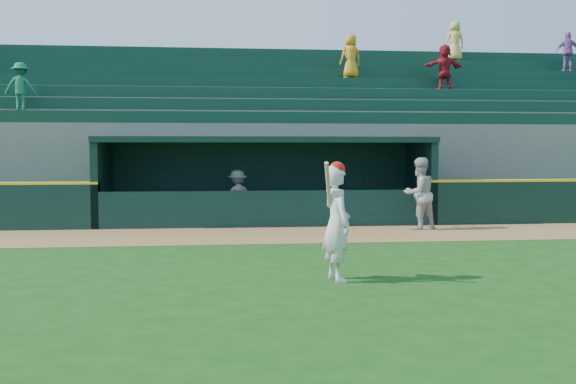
# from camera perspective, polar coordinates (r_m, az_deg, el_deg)

# --- Properties ---
(ground) EXTENTS (120.00, 120.00, 0.00)m
(ground) POSITION_cam_1_polar(r_m,az_deg,el_deg) (11.08, 0.88, -7.30)
(ground) COLOR #154110
(ground) RESTS_ON ground
(warning_track) EXTENTS (40.00, 3.00, 0.01)m
(warning_track) POSITION_cam_1_polar(r_m,az_deg,el_deg) (15.89, -1.26, -3.84)
(warning_track) COLOR olive
(warning_track) RESTS_ON ground
(dugout_player_front) EXTENTS (1.12, 1.00, 1.90)m
(dugout_player_front) POSITION_cam_1_polar(r_m,az_deg,el_deg) (17.27, 11.59, -0.13)
(dugout_player_front) COLOR #A8A8A3
(dugout_player_front) RESTS_ON ground
(dugout_player_inside) EXTENTS (1.13, 0.89, 1.53)m
(dugout_player_inside) POSITION_cam_1_polar(r_m,az_deg,el_deg) (18.35, -4.50, -0.41)
(dugout_player_inside) COLOR gray
(dugout_player_inside) RESTS_ON ground
(dugout) EXTENTS (9.40, 2.80, 2.46)m
(dugout) POSITION_cam_1_polar(r_m,az_deg,el_deg) (18.85, -2.06, 1.53)
(dugout) COLOR slate
(dugout) RESTS_ON ground
(stands) EXTENTS (34.50, 6.25, 7.10)m
(stands) POSITION_cam_1_polar(r_m,az_deg,el_deg) (23.39, -2.84, 4.54)
(stands) COLOR slate
(stands) RESTS_ON ground
(batter_at_plate) EXTENTS (0.59, 0.86, 1.96)m
(batter_at_plate) POSITION_cam_1_polar(r_m,az_deg,el_deg) (10.44, 4.35, -2.61)
(batter_at_plate) COLOR silver
(batter_at_plate) RESTS_ON ground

